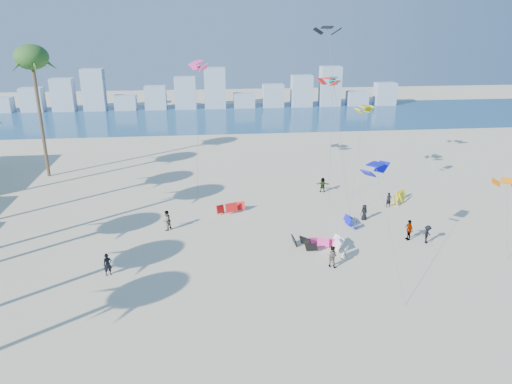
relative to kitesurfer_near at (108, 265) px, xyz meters
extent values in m
plane|color=beige|center=(8.83, -11.05, -0.88)|extent=(220.00, 220.00, 0.00)
plane|color=navy|center=(8.83, 60.95, -0.88)|extent=(220.00, 220.00, 0.00)
imported|color=black|center=(0.00, 0.00, 0.00)|extent=(0.75, 0.62, 1.76)
imported|color=gray|center=(17.23, -0.50, 0.00)|extent=(1.09, 1.04, 1.77)
imported|color=black|center=(22.69, 8.38, -0.11)|extent=(0.87, 0.70, 1.54)
imported|color=gray|center=(25.18, 3.63, 0.06)|extent=(0.64, 1.16, 1.87)
imported|color=black|center=(26.51, 2.76, -0.06)|extent=(1.17, 1.18, 1.64)
imported|color=gray|center=(20.57, 16.61, -0.05)|extent=(1.62, 0.85, 1.67)
imported|color=black|center=(26.24, 11.33, -0.09)|extent=(0.61, 0.43, 1.58)
imported|color=gray|center=(3.92, 7.99, 0.07)|extent=(1.12, 1.17, 1.90)
cylinder|color=#595959|center=(20.47, -3.54, 3.29)|extent=(0.84, 5.84, 8.36)
cylinder|color=#595959|center=(20.88, 11.89, 5.47)|extent=(1.41, 5.76, 12.72)
cylinder|color=#595959|center=(22.26, 10.33, 4.22)|extent=(2.40, 4.88, 10.21)
cylinder|color=#595959|center=(6.94, 19.34, 6.04)|extent=(0.54, 2.98, 13.86)
cylinder|color=#595959|center=(20.53, 13.85, 5.49)|extent=(0.54, 2.54, 12.75)
cylinder|color=#595959|center=(32.57, 1.25, 1.74)|extent=(1.69, 4.39, 5.25)
cylinder|color=#595959|center=(21.85, 16.59, 7.86)|extent=(2.55, 2.74, 17.49)
cylinder|color=brown|center=(-11.56, 25.95, 6.21)|extent=(0.40, 0.40, 14.18)
ellipsoid|color=#2A561E|center=(-11.56, 25.95, 13.30)|extent=(3.80, 3.80, 2.85)
cube|color=#9EADBF|center=(-33.17, 70.95, 0.62)|extent=(4.40, 3.00, 3.00)
cube|color=#9EADBF|center=(-26.97, 70.95, 1.52)|extent=(4.40, 3.00, 4.80)
cube|color=#9EADBF|center=(-20.77, 70.95, 2.42)|extent=(4.40, 3.00, 6.60)
cube|color=#9EADBF|center=(-14.57, 70.95, 3.32)|extent=(4.40, 3.00, 8.40)
cube|color=#9EADBF|center=(-8.37, 70.95, 0.62)|extent=(4.40, 3.00, 3.00)
cube|color=#9EADBF|center=(-2.17, 70.95, 1.52)|extent=(4.40, 3.00, 4.80)
cube|color=#9EADBF|center=(4.03, 70.95, 2.42)|extent=(4.40, 3.00, 6.60)
cube|color=#9EADBF|center=(10.23, 70.95, 3.32)|extent=(4.40, 3.00, 8.40)
cube|color=#9EADBF|center=(16.43, 70.95, 0.62)|extent=(4.40, 3.00, 3.00)
cube|color=#9EADBF|center=(22.63, 70.95, 1.52)|extent=(4.40, 3.00, 4.80)
cube|color=#9EADBF|center=(28.83, 70.95, 2.42)|extent=(4.40, 3.00, 6.60)
cube|color=#9EADBF|center=(35.03, 70.95, 3.32)|extent=(4.40, 3.00, 8.40)
cube|color=#9EADBF|center=(41.23, 70.95, 0.62)|extent=(4.40, 3.00, 3.00)
cube|color=#9EADBF|center=(47.43, 70.95, 1.52)|extent=(4.40, 3.00, 4.80)
camera|label=1|loc=(7.61, -34.16, 17.79)|focal=34.55mm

